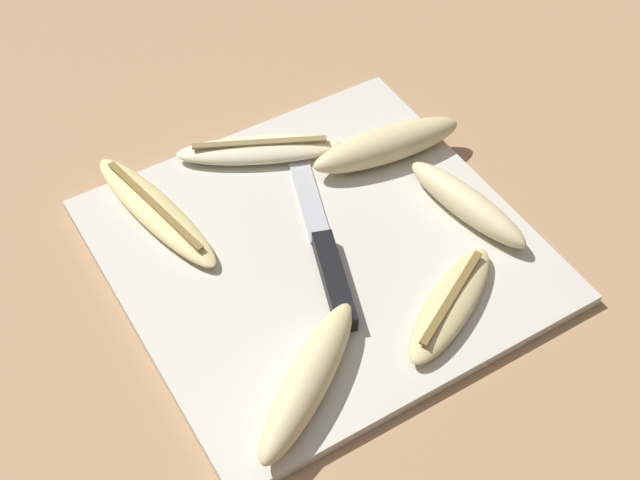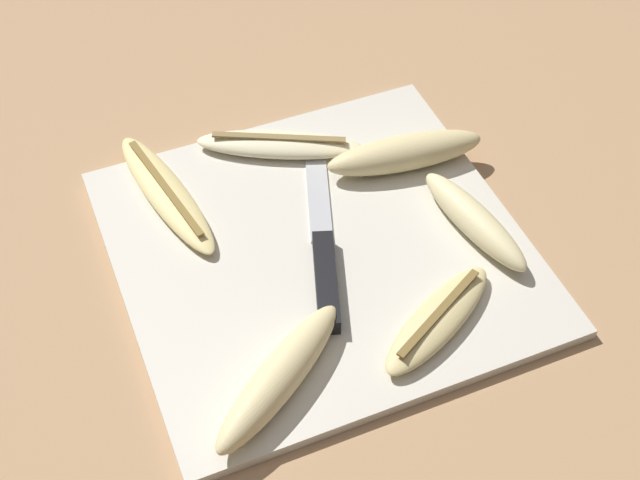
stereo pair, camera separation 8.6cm
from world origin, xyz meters
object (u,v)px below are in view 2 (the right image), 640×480
object	(u,v)px
banana_spotted_left	(438,319)
banana_mellow_near	(405,153)
knife	(324,261)
banana_bright_far	(279,144)
banana_soft_right	(474,220)
banana_golden_short	(166,193)
banana_ripe_center	(279,376)

from	to	relation	value
banana_spotted_left	banana_mellow_near	bearing A→B (deg)	72.30
knife	banana_bright_far	world-z (taller)	banana_bright_far
knife	banana_soft_right	world-z (taller)	banana_soft_right
banana_bright_far	banana_mellow_near	bearing A→B (deg)	-31.72
knife	banana_bright_far	size ratio (longest dim) A/B	1.42
banana_bright_far	banana_mellow_near	world-z (taller)	banana_mellow_near
banana_golden_short	banana_ripe_center	xyz separation A→B (m)	(0.03, -0.25, 0.01)
knife	banana_ripe_center	distance (m)	0.14
banana_bright_far	banana_golden_short	world-z (taller)	banana_bright_far
banana_ripe_center	banana_bright_far	bearing A→B (deg)	69.40
banana_golden_short	banana_ripe_center	size ratio (longest dim) A/B	1.22
knife	banana_ripe_center	bearing A→B (deg)	-109.49
banana_spotted_left	banana_soft_right	world-z (taller)	banana_soft_right
banana_bright_far	banana_soft_right	distance (m)	0.23
banana_mellow_near	banana_soft_right	xyz separation A→B (m)	(0.02, -0.11, -0.00)
knife	banana_spotted_left	world-z (taller)	banana_spotted_left
knife	banana_spotted_left	xyz separation A→B (m)	(0.07, -0.10, 0.00)
banana_mellow_near	banana_soft_right	size ratio (longest dim) A/B	1.12
banana_bright_far	banana_ripe_center	world-z (taller)	banana_ripe_center
knife	banana_mellow_near	world-z (taller)	banana_mellow_near
banana_golden_short	banana_mellow_near	size ratio (longest dim) A/B	1.15
banana_ripe_center	banana_soft_right	bearing A→B (deg)	21.52
banana_bright_far	banana_spotted_left	size ratio (longest dim) A/B	1.17
banana_spotted_left	banana_golden_short	world-z (taller)	banana_spotted_left
banana_mellow_near	banana_soft_right	bearing A→B (deg)	-78.75
banana_golden_short	banana_ripe_center	distance (m)	0.26
banana_golden_short	banana_spotted_left	bearing A→B (deg)	-53.60
knife	banana_ripe_center	xyz separation A→B (m)	(-0.09, -0.11, 0.01)
banana_bright_far	banana_golden_short	bearing A→B (deg)	-170.45
knife	banana_mellow_near	bearing A→B (deg)	54.88
banana_ripe_center	banana_mellow_near	distance (m)	0.30
banana_golden_short	banana_mellow_near	distance (m)	0.25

